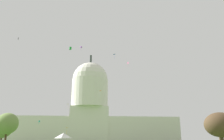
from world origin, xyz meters
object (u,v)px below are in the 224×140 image
object	(u,v)px
tree_east_mid	(221,125)
kite_gold_low	(67,129)
capitol_building	(89,112)
kite_blue_high	(114,55)
kite_pink_high	(128,63)
kite_violet_high	(81,47)
kite_black_high	(18,39)
kite_yellow_mid	(68,105)
tree_east_far	(218,124)
kite_white_high	(84,75)
kite_turquoise_low	(39,121)
kite_orange_mid	(100,91)
tree_west_mid	(3,127)
kite_green_high	(70,48)
tree_west_near	(7,124)

from	to	relation	value
tree_east_mid	kite_gold_low	world-z (taller)	tree_east_mid
capitol_building	kite_blue_high	xyz separation A→B (m)	(14.13, -61.62, 26.87)
kite_gold_low	kite_pink_high	xyz separation A→B (m)	(33.43, 27.30, 41.68)
kite_blue_high	kite_violet_high	bearing A→B (deg)	-115.53
kite_black_high	kite_yellow_mid	xyz separation A→B (m)	(8.99, 94.76, -8.64)
tree_east_far	kite_yellow_mid	bearing A→B (deg)	128.77
tree_east_mid	kite_white_high	xyz separation A→B (m)	(-42.48, 89.85, 38.91)
kite_turquoise_low	kite_pink_high	bearing A→B (deg)	158.11
capitol_building	kite_gold_low	distance (m)	82.02
kite_gold_low	kite_turquoise_low	size ratio (longest dim) A/B	1.15
kite_gold_low	kite_violet_high	distance (m)	45.74
kite_blue_high	kite_turquoise_low	size ratio (longest dim) A/B	1.27
kite_orange_mid	tree_east_far	bearing A→B (deg)	124.59
tree_west_mid	tree_east_far	size ratio (longest dim) A/B	1.05
capitol_building	tree_west_mid	xyz separation A→B (m)	(-34.39, -89.84, -16.69)
kite_green_high	kite_yellow_mid	size ratio (longest dim) A/B	0.27
tree_west_near	kite_pink_high	bearing A→B (deg)	49.43
tree_west_near	kite_yellow_mid	distance (m)	92.54
kite_blue_high	kite_green_high	xyz separation A→B (m)	(-20.80, -49.35, -16.59)
kite_gold_low	kite_yellow_mid	size ratio (longest dim) A/B	0.68
kite_green_high	kite_orange_mid	size ratio (longest dim) A/B	0.38
tree_east_far	kite_orange_mid	size ratio (longest dim) A/B	4.41
kite_pink_high	kite_black_high	bearing A→B (deg)	-49.00
tree_west_mid	kite_pink_high	distance (m)	80.76
kite_turquoise_low	kite_blue_high	bearing A→B (deg)	145.33
kite_green_high	kite_orange_mid	bearing A→B (deg)	43.81
kite_yellow_mid	kite_violet_high	distance (m)	56.08
kite_orange_mid	capitol_building	bearing A→B (deg)	-129.20
kite_black_high	kite_yellow_mid	bearing A→B (deg)	-151.86
tree_west_mid	kite_black_high	size ratio (longest dim) A/B	16.09
tree_west_near	kite_orange_mid	distance (m)	38.97
tree_east_mid	kite_violet_high	xyz separation A→B (m)	(-43.64, 55.71, 45.28)
kite_black_high	kite_white_high	world-z (taller)	kite_white_high
kite_white_high	capitol_building	bearing A→B (deg)	-88.85
capitol_building	kite_white_high	bearing A→B (deg)	-96.03
kite_white_high	kite_turquoise_low	bearing A→B (deg)	35.24
tree_east_far	kite_turquoise_low	distance (m)	95.74
kite_green_high	kite_pink_high	world-z (taller)	kite_pink_high
tree_east_mid	kite_white_high	distance (m)	106.74
kite_black_high	kite_gold_low	bearing A→B (deg)	-168.54
kite_orange_mid	kite_blue_high	bearing A→B (deg)	-149.28
tree_west_mid	kite_white_high	bearing A→B (deg)	60.47
kite_green_high	kite_pink_high	xyz separation A→B (m)	(30.56, 58.57, 14.55)
tree_east_mid	kite_blue_high	xyz separation A→B (m)	(-24.58, 64.02, 44.56)
tree_west_mid	kite_green_high	xyz separation A→B (m)	(27.72, -21.13, 26.97)
tree_west_mid	kite_violet_high	world-z (taller)	kite_violet_high
kite_blue_high	tree_east_far	bearing A→B (deg)	-7.28
tree_east_mid	kite_pink_high	xyz separation A→B (m)	(-14.82, 73.24, 42.52)
kite_blue_high	tree_east_mid	bearing A→B (deg)	-28.08
tree_east_mid	tree_west_near	bearing A→B (deg)	166.77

